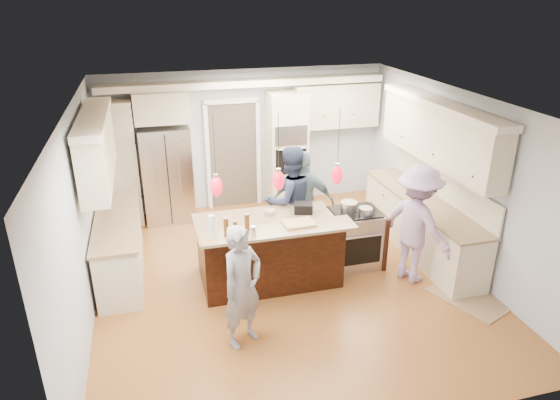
# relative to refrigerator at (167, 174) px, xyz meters

# --- Properties ---
(ground_plane) EXTENTS (6.00, 6.00, 0.00)m
(ground_plane) POSITION_rel_refrigerator_xyz_m (1.55, -2.64, -0.90)
(ground_plane) COLOR #AF7330
(ground_plane) RESTS_ON ground
(room_shell) EXTENTS (5.54, 6.04, 2.72)m
(room_shell) POSITION_rel_refrigerator_xyz_m (1.55, -2.64, 0.92)
(room_shell) COLOR #B2BCC6
(room_shell) RESTS_ON ground
(refrigerator) EXTENTS (0.90, 0.70, 1.80)m
(refrigerator) POSITION_rel_refrigerator_xyz_m (0.00, 0.00, 0.00)
(refrigerator) COLOR #B7B7BC
(refrigerator) RESTS_ON ground
(oven_column) EXTENTS (0.72, 0.69, 2.30)m
(oven_column) POSITION_rel_refrigerator_xyz_m (2.30, 0.03, 0.25)
(oven_column) COLOR beige
(oven_column) RESTS_ON ground
(back_upper_cabinets) EXTENTS (5.30, 0.61, 2.54)m
(back_upper_cabinets) POSITION_rel_refrigerator_xyz_m (0.80, 0.12, 0.77)
(back_upper_cabinets) COLOR beige
(back_upper_cabinets) RESTS_ON ground
(right_counter_run) EXTENTS (0.64, 3.10, 2.51)m
(right_counter_run) POSITION_rel_refrigerator_xyz_m (3.99, -2.34, 0.16)
(right_counter_run) COLOR beige
(right_counter_run) RESTS_ON ground
(left_cabinets) EXTENTS (0.64, 2.30, 2.51)m
(left_cabinets) POSITION_rel_refrigerator_xyz_m (-0.89, -1.84, 0.16)
(left_cabinets) COLOR beige
(left_cabinets) RESTS_ON ground
(kitchen_island) EXTENTS (2.10, 1.46, 1.12)m
(kitchen_island) POSITION_rel_refrigerator_xyz_m (1.30, -2.57, -0.42)
(kitchen_island) COLOR black
(kitchen_island) RESTS_ON ground
(island_range) EXTENTS (0.82, 0.71, 0.92)m
(island_range) POSITION_rel_refrigerator_xyz_m (2.71, -2.49, -0.44)
(island_range) COLOR #B7B7BC
(island_range) RESTS_ON ground
(pendant_lights) EXTENTS (1.75, 0.15, 1.03)m
(pendant_lights) POSITION_rel_refrigerator_xyz_m (1.30, -3.15, 0.90)
(pendant_lights) COLOR black
(pendant_lights) RESTS_ON ground
(person_bar_end) EXTENTS (0.69, 0.63, 1.58)m
(person_bar_end) POSITION_rel_refrigerator_xyz_m (0.65, -3.91, -0.11)
(person_bar_end) COLOR gray
(person_bar_end) RESTS_ON ground
(person_far_left) EXTENTS (1.00, 0.84, 1.81)m
(person_far_left) POSITION_rel_refrigerator_xyz_m (1.85, -1.79, 0.01)
(person_far_left) COLOR #28324D
(person_far_left) RESTS_ON ground
(person_far_right) EXTENTS (1.09, 0.75, 1.71)m
(person_far_right) POSITION_rel_refrigerator_xyz_m (2.08, -1.79, -0.04)
(person_far_right) COLOR slate
(person_far_right) RESTS_ON ground
(person_range_side) EXTENTS (1.08, 1.34, 1.81)m
(person_range_side) POSITION_rel_refrigerator_xyz_m (3.39, -3.12, 0.00)
(person_range_side) COLOR #A282B0
(person_range_side) RESTS_ON ground
(floor_rug) EXTENTS (1.06, 1.24, 0.01)m
(floor_rug) POSITION_rel_refrigerator_xyz_m (3.95, -3.83, -0.89)
(floor_rug) COLOR #977952
(floor_rug) RESTS_ON ground
(water_bottle) EXTENTS (0.09, 0.09, 0.32)m
(water_bottle) POSITION_rel_refrigerator_xyz_m (0.41, -3.20, 0.38)
(water_bottle) COLOR silver
(water_bottle) RESTS_ON kitchen_island
(beer_bottle_a) EXTENTS (0.07, 0.07, 0.26)m
(beer_bottle_a) POSITION_rel_refrigerator_xyz_m (0.59, -3.19, 0.35)
(beer_bottle_a) COLOR #4E2A0E
(beer_bottle_a) RESTS_ON kitchen_island
(beer_bottle_b) EXTENTS (0.07, 0.07, 0.21)m
(beer_bottle_b) POSITION_rel_refrigerator_xyz_m (0.71, -3.22, 0.33)
(beer_bottle_b) COLOR #4E2A0E
(beer_bottle_b) RESTS_ON kitchen_island
(beer_bottle_c) EXTENTS (0.08, 0.08, 0.26)m
(beer_bottle_c) POSITION_rel_refrigerator_xyz_m (0.87, -3.15, 0.35)
(beer_bottle_c) COLOR #4E2A0E
(beer_bottle_c) RESTS_ON kitchen_island
(drink_can) EXTENTS (0.09, 0.09, 0.13)m
(drink_can) POSITION_rel_refrigerator_xyz_m (0.93, -3.27, 0.29)
(drink_can) COLOR #B7B7BC
(drink_can) RESTS_ON kitchen_island
(cutting_board) EXTENTS (0.43, 0.31, 0.03)m
(cutting_board) POSITION_rel_refrigerator_xyz_m (1.60, -3.11, 0.24)
(cutting_board) COLOR tan
(cutting_board) RESTS_ON kitchen_island
(pot_large) EXTENTS (0.26, 0.26, 0.15)m
(pot_large) POSITION_rel_refrigerator_xyz_m (2.60, -2.45, 0.09)
(pot_large) COLOR #B7B7BC
(pot_large) RESTS_ON island_range
(pot_small) EXTENTS (0.21, 0.21, 0.10)m
(pot_small) POSITION_rel_refrigerator_xyz_m (2.80, -2.63, 0.07)
(pot_small) COLOR #B7B7BC
(pot_small) RESTS_ON island_range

